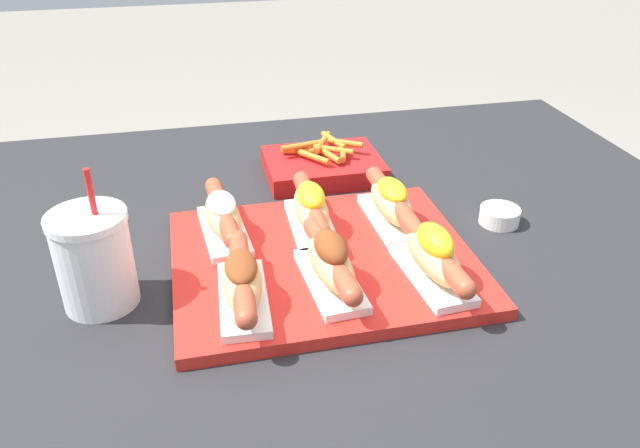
% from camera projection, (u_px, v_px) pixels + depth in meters
% --- Properties ---
extents(patio_table, '(1.30, 1.04, 0.74)m').
position_uv_depth(patio_table, '(331.00, 408.00, 1.15)').
color(patio_table, '#232326').
rests_on(patio_table, ground_plane).
extents(serving_tray, '(0.42, 0.35, 0.02)m').
position_uv_depth(serving_tray, '(323.00, 261.00, 0.89)').
color(serving_tray, red).
rests_on(serving_tray, patio_table).
extents(hot_dog_0, '(0.07, 0.20, 0.07)m').
position_uv_depth(hot_dog_0, '(242.00, 281.00, 0.77)').
color(hot_dog_0, white).
rests_on(hot_dog_0, serving_tray).
extents(hot_dog_1, '(0.07, 0.20, 0.07)m').
position_uv_depth(hot_dog_1, '(331.00, 262.00, 0.81)').
color(hot_dog_1, white).
rests_on(hot_dog_1, serving_tray).
extents(hot_dog_2, '(0.07, 0.20, 0.08)m').
position_uv_depth(hot_dog_2, '(434.00, 256.00, 0.82)').
color(hot_dog_2, white).
rests_on(hot_dog_2, serving_tray).
extents(hot_dog_3, '(0.07, 0.20, 0.06)m').
position_uv_depth(hot_dog_3, '(223.00, 216.00, 0.92)').
color(hot_dog_3, white).
rests_on(hot_dog_3, serving_tray).
extents(hot_dog_4, '(0.06, 0.20, 0.07)m').
position_uv_depth(hot_dog_4, '(311.00, 208.00, 0.93)').
color(hot_dog_4, white).
rests_on(hot_dog_4, serving_tray).
extents(hot_dog_5, '(0.06, 0.20, 0.07)m').
position_uv_depth(hot_dog_5, '(391.00, 203.00, 0.95)').
color(hot_dog_5, white).
rests_on(hot_dog_5, serving_tray).
extents(sauce_bowl, '(0.06, 0.06, 0.03)m').
position_uv_depth(sauce_bowl, '(500.00, 215.00, 0.99)').
color(sauce_bowl, white).
rests_on(sauce_bowl, patio_table).
extents(drink_cup, '(0.10, 0.10, 0.19)m').
position_uv_depth(drink_cup, '(94.00, 259.00, 0.79)').
color(drink_cup, white).
rests_on(drink_cup, patio_table).
extents(fries_basket, '(0.21, 0.16, 0.06)m').
position_uv_depth(fries_basket, '(323.00, 165.00, 1.15)').
color(fries_basket, '#B21919').
rests_on(fries_basket, patio_table).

